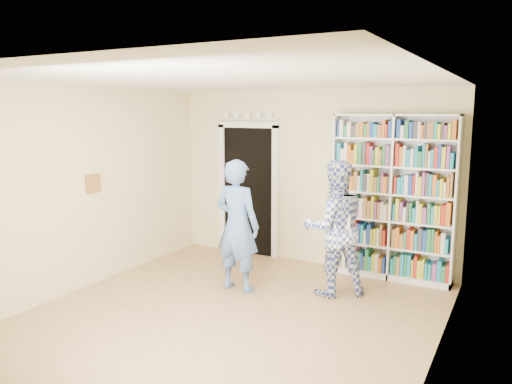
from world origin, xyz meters
TOP-DOWN VIEW (x-y plane):
  - floor at (0.00, 0.00)m, footprint 5.00×5.00m
  - ceiling at (0.00, 0.00)m, footprint 5.00×5.00m
  - wall_back at (0.00, 2.50)m, footprint 4.50×0.00m
  - wall_left at (-2.25, 0.00)m, footprint 0.00×5.00m
  - wall_right at (2.25, 0.00)m, footprint 0.00×5.00m
  - bookshelf at (1.30, 2.34)m, footprint 1.69×0.32m
  - doorway at (-1.10, 2.48)m, footprint 1.10×0.08m
  - wall_art at (-2.23, 0.20)m, footprint 0.03×0.25m
  - man_blue at (-0.38, 0.89)m, footprint 0.66×0.45m
  - man_plaid at (0.80, 1.35)m, footprint 1.08×1.05m
  - paper_sheet at (0.96, 1.18)m, footprint 0.18×0.10m

SIDE VIEW (x-z plane):
  - floor at x=0.00m, z-range 0.00..0.00m
  - man_blue at x=-0.38m, z-range 0.00..1.76m
  - man_plaid at x=0.80m, z-range 0.00..1.76m
  - paper_sheet at x=0.96m, z-range 0.81..1.09m
  - bookshelf at x=1.30m, z-range 0.01..2.34m
  - doorway at x=-1.10m, z-range -0.04..2.39m
  - wall_back at x=0.00m, z-range -0.90..3.60m
  - wall_left at x=-2.25m, z-range -1.15..3.85m
  - wall_right at x=2.25m, z-range -1.15..3.85m
  - wall_art at x=-2.23m, z-range 1.27..1.52m
  - ceiling at x=0.00m, z-range 2.70..2.70m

